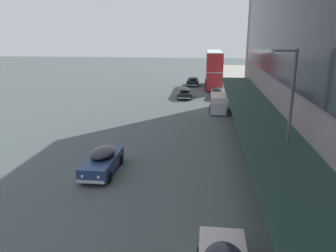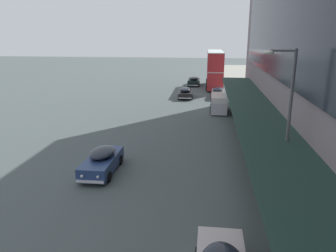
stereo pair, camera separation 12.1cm
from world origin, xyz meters
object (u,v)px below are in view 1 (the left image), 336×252
sedan_trailing_mid (102,161)px  street_lamp (287,117)px  vw_van (218,102)px  sedan_second_near (193,81)px  transit_bus_kerbside_front (214,68)px  sedan_second_mid (185,93)px  sedan_far_back (217,92)px

sedan_trailing_mid → street_lamp: street_lamp is taller
vw_van → street_lamp: bearing=-82.8°
sedan_trailing_mid → vw_van: (7.81, 17.95, 0.34)m
vw_van → sedan_second_near: bearing=100.8°
sedan_second_near → street_lamp: size_ratio=0.62×
sedan_second_near → street_lamp: 40.68m
transit_bus_kerbside_front → sedan_second_mid: (-4.06, -9.47, -2.46)m
sedan_trailing_mid → sedan_second_mid: bearing=82.3°
sedan_far_back → vw_van: size_ratio=1.00×
sedan_far_back → street_lamp: bearing=-85.1°
sedan_second_near → street_lamp: street_lamp is taller
street_lamp → sedan_trailing_mid: bearing=166.0°
sedan_second_near → sedan_far_back: size_ratio=1.04×
sedan_second_mid → sedan_far_back: bearing=7.5°
sedan_far_back → sedan_trailing_mid: size_ratio=0.98×
transit_bus_kerbside_front → sedan_second_mid: bearing=-113.2°
sedan_far_back → sedan_second_near: bearing=109.3°
transit_bus_kerbside_front → vw_van: size_ratio=2.46×
vw_van → transit_bus_kerbside_front: bearing=90.9°
transit_bus_kerbside_front → sedan_second_mid: transit_bus_kerbside_front is taller
transit_bus_kerbside_front → street_lamp: 38.12m
transit_bus_kerbside_front → sedan_trailing_mid: transit_bus_kerbside_front is taller
sedan_far_back → sedan_trailing_mid: 27.66m
sedan_far_back → vw_van: 8.55m
sedan_second_near → sedan_second_mid: (-0.61, -11.49, -0.03)m
sedan_second_near → transit_bus_kerbside_front: bearing=-30.4°
sedan_trailing_mid → street_lamp: bearing=-14.0°
transit_bus_kerbside_front → sedan_trailing_mid: (-7.54, -35.39, -2.43)m
sedan_second_near → sedan_second_mid: 11.51m
sedan_second_near → sedan_trailing_mid: 37.63m
sedan_second_mid → vw_van: (4.33, -7.96, 0.36)m
sedan_second_near → sedan_second_mid: bearing=-93.0°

